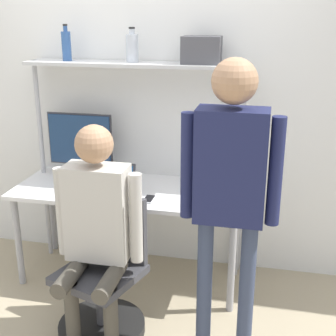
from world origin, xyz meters
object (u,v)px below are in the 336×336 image
bottle_blue (66,45)px  monitor (80,143)px  person_seated (97,219)px  person_standing (230,177)px  laptop (114,187)px  cell_phone (149,199)px  storage_box (202,50)px  office_chair (105,292)px  bottle_clear (132,47)px

bottle_blue → monitor: bearing=-19.4°
person_seated → person_standing: size_ratio=0.78×
laptop → person_standing: person_standing is taller
monitor → person_seated: person_seated is taller
cell_phone → bottle_blue: bottle_blue is taller
monitor → bottle_blue: bearing=160.6°
laptop → person_seated: (0.07, -0.54, 0.01)m
cell_phone → storage_box: storage_box is taller
office_chair → bottle_clear: bottle_clear is taller
office_chair → storage_box: size_ratio=3.33×
office_chair → person_seated: 0.53m
person_standing → bottle_clear: (-0.80, 0.90, 0.60)m
laptop → storage_box: size_ratio=1.05×
office_chair → bottle_clear: bearing=92.3°
person_standing → storage_box: 1.12m
cell_phone → storage_box: 1.09m
laptop → monitor: bearing=139.8°
bottle_clear → cell_phone: bearing=-61.1°
person_standing → bottle_blue: 1.69m
office_chair → bottle_blue: (-0.53, 0.84, 1.47)m
person_seated → bottle_blue: (-0.52, 0.89, 0.94)m
laptop → bottle_clear: bearing=81.3°
cell_phone → person_standing: person_standing is taller
cell_phone → person_standing: (0.60, -0.52, 0.40)m
bottle_blue → storage_box: 1.00m
person_seated → monitor: bearing=117.5°
cell_phone → office_chair: office_chair is taller
office_chair → bottle_clear: 1.69m
bottle_blue → office_chair: bearing=-57.6°
monitor → office_chair: size_ratio=0.58×
cell_phone → person_seated: person_seated is taller
storage_box → person_seated: bearing=-118.3°
monitor → cell_phone: (0.64, -0.35, -0.27)m
cell_phone → person_seated: bearing=-110.1°
cell_phone → person_standing: size_ratio=0.09×
person_standing → monitor: bearing=144.6°
person_seated → person_standing: 0.85m
monitor → storage_box: bearing=1.6°
monitor → person_seated: size_ratio=0.38×
person_standing → bottle_blue: bottle_blue is taller
laptop → person_standing: size_ratio=0.16×
cell_phone → person_standing: bearing=-41.3°
office_chair → person_standing: (0.77, -0.06, 0.87)m
laptop → person_standing: 1.08m
bottle_blue → bottle_clear: size_ratio=1.07×
cell_phone → person_seated: (-0.19, -0.51, 0.06)m
bottle_blue → storage_box: bearing=0.0°
bottle_blue → bottle_clear: bearing=0.0°
cell_phone → office_chair: 0.69m
cell_phone → person_seated: 0.55m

